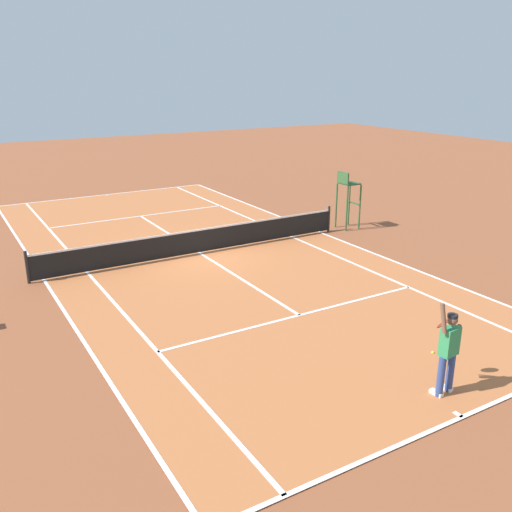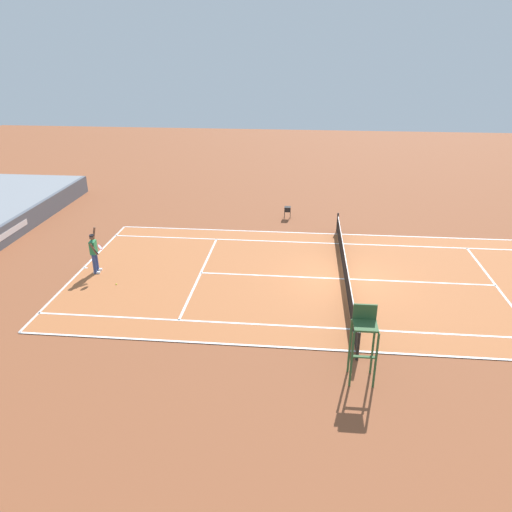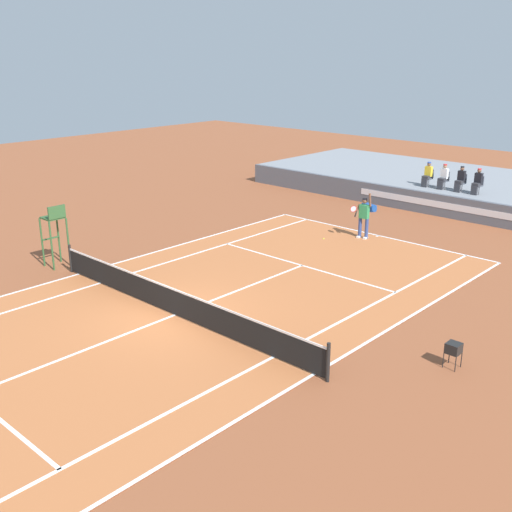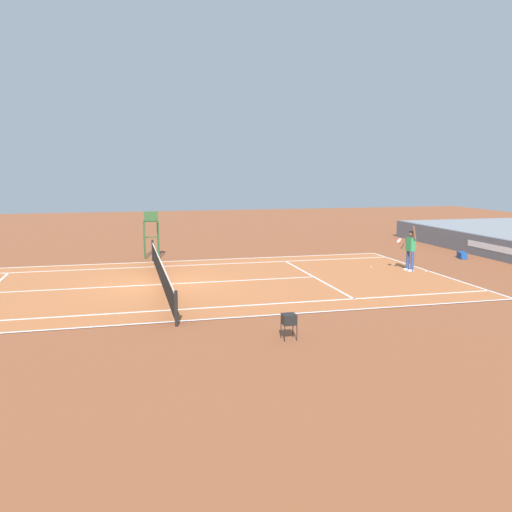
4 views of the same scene
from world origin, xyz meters
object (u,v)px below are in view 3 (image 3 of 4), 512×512
object	(u,v)px
spectator_seated_2	(461,179)
tennis_player	(364,217)
spectator_seated_3	(477,182)
spectator_seated_1	(443,177)
tennis_ball	(324,239)
spectator_seated_0	(428,175)
umpire_chair	(55,227)
ball_hopper	(454,348)
equipment_bag	(369,207)

from	to	relation	value
spectator_seated_2	tennis_player	xyz separation A→B (m)	(-1.02, -7.16, -0.72)
spectator_seated_2	spectator_seated_3	xyz separation A→B (m)	(0.89, 0.00, 0.00)
spectator_seated_2	spectator_seated_1	bearing A→B (deg)	180.00
spectator_seated_3	tennis_player	bearing A→B (deg)	-104.95
tennis_ball	spectator_seated_3	bearing A→B (deg)	70.19
spectator_seated_0	spectator_seated_2	bearing A→B (deg)	0.00
tennis_player	umpire_chair	size ratio (longest dim) A/B	0.85
ball_hopper	spectator_seated_2	bearing A→B (deg)	115.07
spectator_seated_1	umpire_chair	xyz separation A→B (m)	(-6.62, -18.26, -0.16)
spectator_seated_0	spectator_seated_2	size ratio (longest dim) A/B	1.00
spectator_seated_3	equipment_bag	bearing A→B (deg)	-149.27
spectator_seated_3	umpire_chair	xyz separation A→B (m)	(-8.44, -18.26, -0.16)
equipment_bag	spectator_seated_1	bearing A→B (deg)	45.00
tennis_player	tennis_ball	xyz separation A→B (m)	(-1.14, -1.32, -0.96)
tennis_ball	tennis_player	bearing A→B (deg)	49.16
spectator_seated_0	umpire_chair	distance (m)	19.14
spectator_seated_0	tennis_ball	size ratio (longest dim) A/B	18.60
tennis_ball	equipment_bag	xyz separation A→B (m)	(-1.42, 5.82, 0.13)
spectator_seated_1	equipment_bag	distance (m)	4.07
tennis_player	ball_hopper	size ratio (longest dim) A/B	2.98
umpire_chair	tennis_ball	bearing A→B (deg)	61.17
spectator_seated_3	equipment_bag	distance (m)	5.43
spectator_seated_2	equipment_bag	bearing A→B (deg)	-143.45
spectator_seated_0	spectator_seated_1	distance (m)	0.89
equipment_bag	spectator_seated_2	bearing A→B (deg)	36.55
umpire_chair	equipment_bag	bearing A→B (deg)	75.75
spectator_seated_0	equipment_bag	world-z (taller)	spectator_seated_0
spectator_seated_1	spectator_seated_3	size ratio (longest dim) A/B	1.00
spectator_seated_1	tennis_ball	distance (m)	8.73
tennis_ball	spectator_seated_2	bearing A→B (deg)	75.66
spectator_seated_1	spectator_seated_3	xyz separation A→B (m)	(1.82, 0.00, 0.00)
tennis_player	umpire_chair	bearing A→B (deg)	-120.45
spectator_seated_2	umpire_chair	xyz separation A→B (m)	(-7.55, -18.26, -0.16)
tennis_player	tennis_ball	bearing A→B (deg)	-130.84
spectator_seated_2	ball_hopper	size ratio (longest dim) A/B	1.81
tennis_ball	ball_hopper	world-z (taller)	ball_hopper
spectator_seated_3	tennis_ball	distance (m)	9.17
equipment_bag	spectator_seated_3	bearing A→B (deg)	30.73
tennis_ball	equipment_bag	size ratio (longest dim) A/B	0.07
spectator_seated_0	umpire_chair	size ratio (longest dim) A/B	0.52
ball_hopper	spectator_seated_3	bearing A→B (deg)	112.31
spectator_seated_3	tennis_player	distance (m)	7.44
spectator_seated_0	spectator_seated_1	world-z (taller)	same
tennis_player	equipment_bag	size ratio (longest dim) A/B	2.18
equipment_bag	tennis_player	bearing A→B (deg)	-60.29
ball_hopper	spectator_seated_1	bearing A→B (deg)	117.83
spectator_seated_1	spectator_seated_2	xyz separation A→B (m)	(0.93, 0.00, 0.00)
spectator_seated_0	spectator_seated_3	world-z (taller)	same
spectator_seated_1	equipment_bag	xyz separation A→B (m)	(-2.66, -2.66, -1.56)
spectator_seated_0	tennis_ball	bearing A→B (deg)	-92.33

